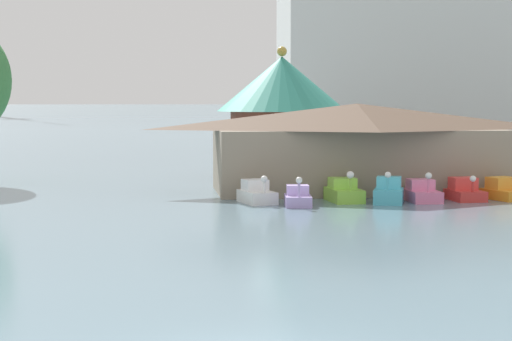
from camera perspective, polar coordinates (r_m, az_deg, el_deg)
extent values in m
cube|color=white|center=(48.58, 0.07, -1.66)|extent=(2.01, 2.81, 0.65)
cube|color=white|center=(48.82, -0.06, -0.90)|extent=(1.45, 1.41, 0.59)
cylinder|color=white|center=(47.58, 0.51, -1.07)|extent=(0.14, 0.14, 0.54)
sphere|color=white|center=(47.54, 0.51, -0.53)|extent=(0.35, 0.35, 0.35)
cube|color=#B299D8|center=(47.37, 2.61, -1.88)|extent=(1.53, 2.40, 0.55)
cube|color=#C8ADF0|center=(47.60, 2.59, -1.20)|extent=(1.22, 1.13, 0.51)
cylinder|color=#B299D8|center=(46.40, 2.69, -1.24)|extent=(0.14, 0.14, 0.69)
sphere|color=white|center=(46.35, 2.69, -0.60)|extent=(0.33, 0.33, 0.33)
cube|color=#8CCC3F|center=(49.56, 5.49, -1.53)|extent=(1.75, 2.98, 0.70)
cube|color=#A0E24F|center=(49.84, 5.38, -0.77)|extent=(1.41, 1.39, 0.56)
cylinder|color=#8CCC3F|center=(48.39, 5.87, -0.88)|extent=(0.14, 0.14, 0.64)
sphere|color=white|center=(48.35, 5.88, -0.27)|extent=(0.39, 0.39, 0.39)
cube|color=#4CB7CC|center=(48.92, 8.22, -1.59)|extent=(2.09, 2.56, 0.77)
cube|color=#5DCDE2|center=(49.13, 8.25, -0.74)|extent=(1.51, 1.33, 0.64)
cylinder|color=#4CB7CC|center=(47.97, 8.18, -0.85)|extent=(0.14, 0.14, 0.66)
sphere|color=white|center=(47.93, 8.18, -0.27)|extent=(0.32, 0.32, 0.32)
cube|color=pink|center=(50.23, 10.27, -1.55)|extent=(1.55, 2.86, 0.61)
cube|color=pink|center=(50.51, 10.16, -0.85)|extent=(1.31, 1.29, 0.56)
cylinder|color=pink|center=(49.07, 10.65, -0.93)|extent=(0.14, 0.14, 0.69)
sphere|color=white|center=(49.03, 10.66, -0.32)|extent=(0.35, 0.35, 0.35)
cube|color=red|center=(51.22, 12.85, -1.50)|extent=(1.73, 2.58, 0.56)
cube|color=#E8423C|center=(51.45, 12.72, -0.79)|extent=(1.41, 1.20, 0.68)
cylinder|color=red|center=(50.26, 13.30, -1.00)|extent=(0.14, 0.14, 0.54)
sphere|color=white|center=(50.22, 13.31, -0.50)|extent=(0.34, 0.34, 0.34)
cube|color=orange|center=(52.19, 15.19, -1.44)|extent=(2.35, 2.93, 0.55)
cube|color=gold|center=(52.37, 14.98, -0.75)|extent=(1.68, 1.53, 0.66)
cube|color=gray|center=(54.92, 6.26, 0.63)|extent=(16.64, 7.23, 3.72)
pyramid|color=brown|center=(54.81, 6.28, 3.36)|extent=(17.97, 8.32, 1.51)
cylinder|color=brown|center=(64.76, 1.61, 1.64)|extent=(7.25, 7.25, 4.65)
cone|color=teal|center=(64.69, 1.62, 5.40)|extent=(9.17, 9.17, 3.83)
sphere|color=#B7993D|center=(64.77, 1.62, 7.40)|extent=(0.70, 0.70, 0.70)
cube|color=silver|center=(120.48, 10.07, 7.84)|extent=(35.10, 12.72, 25.57)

